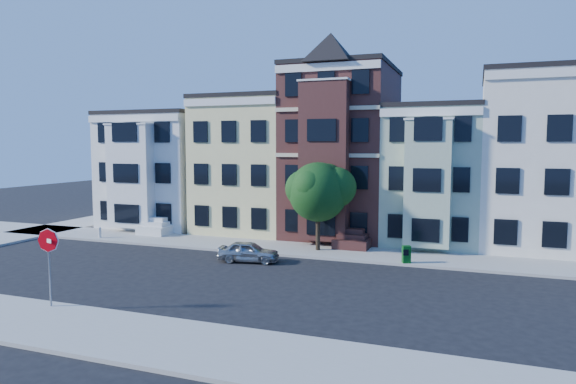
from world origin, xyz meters
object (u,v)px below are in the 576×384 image
at_px(street_tree, 318,196).
at_px(parked_car, 249,252).
at_px(newspaper_box, 406,254).
at_px(stop_sign, 49,262).
at_px(fire_hydrant, 100,233).

distance_m(street_tree, parked_car, 5.70).
xyz_separation_m(street_tree, newspaper_box, (5.64, -1.68, -2.90)).
relative_size(street_tree, stop_sign, 1.88).
height_order(street_tree, stop_sign, street_tree).
xyz_separation_m(street_tree, parked_car, (-2.93, -3.92, -2.93)).
bearing_deg(street_tree, parked_car, -126.84).
height_order(parked_car, stop_sign, stop_sign).
bearing_deg(newspaper_box, parked_car, 173.03).
distance_m(parked_car, fire_hydrant, 13.02).
bearing_deg(parked_car, stop_sign, 150.26).
bearing_deg(fire_hydrant, newspaper_box, -1.11).
xyz_separation_m(newspaper_box, stop_sign, (-12.50, -12.82, 1.32)).
xyz_separation_m(parked_car, fire_hydrant, (-12.75, 2.65, -0.15)).
bearing_deg(street_tree, fire_hydrant, -175.39).
relative_size(newspaper_box, stop_sign, 0.27).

